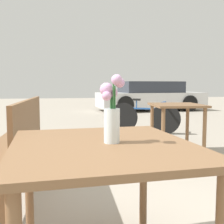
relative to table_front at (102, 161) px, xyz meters
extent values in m
cube|color=brown|center=(0.00, 0.00, 0.07)|extent=(0.91, 1.02, 0.03)
cylinder|color=brown|center=(-0.39, 0.41, -0.28)|extent=(0.05, 0.05, 0.67)
cylinder|color=brown|center=(0.35, 0.45, -0.28)|extent=(0.05, 0.05, 0.67)
cylinder|color=silver|center=(0.05, 0.00, 0.17)|extent=(0.08, 0.08, 0.17)
cylinder|color=silver|center=(0.05, 0.00, 0.14)|extent=(0.07, 0.07, 0.09)
cylinder|color=#337038|center=(0.06, -0.01, 0.23)|extent=(0.01, 0.01, 0.27)
sphere|color=#CC99C6|center=(0.08, -0.01, 0.38)|extent=(0.05, 0.05, 0.05)
cylinder|color=#337038|center=(0.05, 0.00, 0.21)|extent=(0.01, 0.01, 0.21)
sphere|color=#CC99C6|center=(0.05, 0.03, 0.33)|extent=(0.06, 0.06, 0.06)
cylinder|color=#337038|center=(0.04, 0.00, 0.21)|extent=(0.01, 0.01, 0.23)
sphere|color=#CC99C6|center=(0.02, 0.01, 0.35)|extent=(0.06, 0.06, 0.06)
cylinder|color=#337038|center=(0.04, -0.01, 0.20)|extent=(0.01, 0.01, 0.20)
sphere|color=#CC99C6|center=(0.02, -0.02, 0.32)|extent=(0.05, 0.05, 0.05)
cylinder|color=#337038|center=(0.05, -0.01, 0.24)|extent=(0.01, 0.01, 0.28)
sphere|color=#CC99C6|center=(0.06, -0.03, 0.39)|extent=(0.05, 0.05, 0.05)
cube|color=brown|center=(-0.64, 1.31, -0.17)|extent=(0.42, 1.56, 0.02)
cube|color=brown|center=(-0.48, 1.31, 0.04)|extent=(0.10, 1.55, 0.40)
cube|color=brown|center=(-0.61, 2.03, -0.40)|extent=(0.33, 0.07, 0.43)
cube|color=brown|center=(1.41, 2.36, 0.09)|extent=(0.74, 0.82, 0.03)
cylinder|color=brown|center=(1.11, 2.07, -0.27)|extent=(0.05, 0.05, 0.69)
cylinder|color=brown|center=(1.65, 2.01, -0.27)|extent=(0.05, 0.05, 0.69)
cylinder|color=brown|center=(1.17, 2.70, -0.27)|extent=(0.05, 0.05, 0.69)
cylinder|color=brown|center=(1.72, 2.65, -0.27)|extent=(0.05, 0.05, 0.69)
cylinder|color=black|center=(1.12, 4.42, -0.31)|extent=(0.54, 0.34, 0.61)
cylinder|color=black|center=(1.88, 3.97, -0.31)|extent=(0.54, 0.34, 0.61)
cube|color=#235199|center=(1.50, 4.19, -0.11)|extent=(0.70, 0.43, 0.03)
cylinder|color=#235199|center=(1.37, 4.27, -0.02)|extent=(0.02, 0.02, 0.18)
cube|color=black|center=(1.37, 4.27, 0.07)|extent=(0.17, 0.13, 0.04)
cube|color=#235199|center=(1.84, 3.99, 0.02)|extent=(0.26, 0.40, 0.02)
cube|color=silver|center=(3.26, 9.09, -0.19)|extent=(4.15, 1.90, 0.56)
cube|color=#2D333D|center=(3.26, 9.09, 0.29)|extent=(2.32, 1.64, 0.42)
cylinder|color=black|center=(2.07, 8.24, -0.31)|extent=(0.61, 0.22, 0.60)
cylinder|color=black|center=(1.96, 9.77, -0.31)|extent=(0.61, 0.22, 0.60)
cylinder|color=black|center=(4.57, 8.42, -0.31)|extent=(0.61, 0.22, 0.60)
cylinder|color=black|center=(4.46, 9.95, -0.31)|extent=(0.61, 0.22, 0.60)
camera|label=1|loc=(-0.20, -1.32, 0.37)|focal=45.00mm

